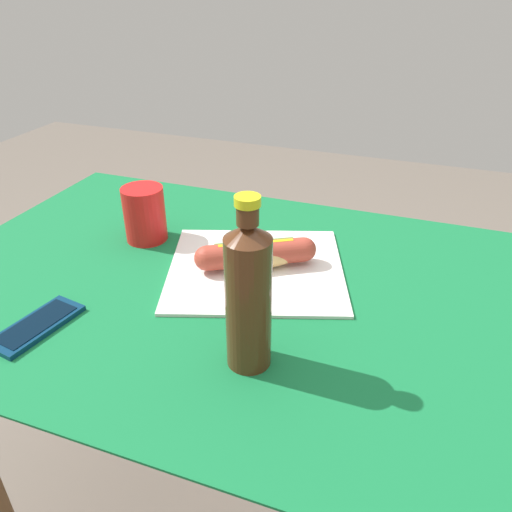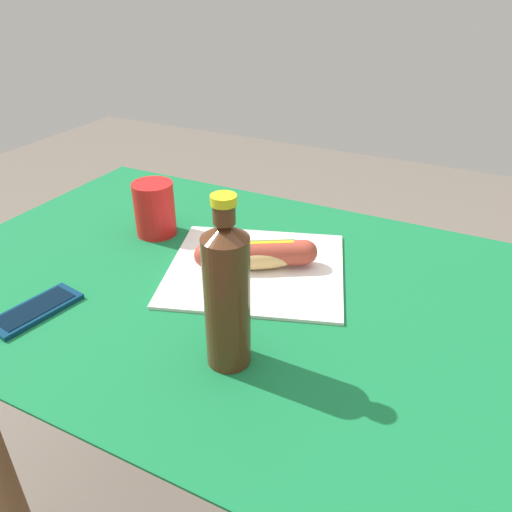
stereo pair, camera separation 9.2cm
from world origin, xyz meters
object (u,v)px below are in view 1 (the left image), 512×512
(soda_bottle, at_px, (248,295))
(drinking_cup, at_px, (145,214))
(cell_phone, at_px, (37,325))
(hot_dog, at_px, (256,254))

(soda_bottle, xyz_separation_m, drinking_cup, (-0.33, 0.28, -0.06))
(cell_phone, height_order, soda_bottle, soda_bottle)
(hot_dog, relative_size, drinking_cup, 1.79)
(hot_dog, xyz_separation_m, cell_phone, (-0.26, -0.28, -0.03))
(hot_dog, height_order, drinking_cup, drinking_cup)
(hot_dog, height_order, cell_phone, hot_dog)
(hot_dog, xyz_separation_m, soda_bottle, (0.08, -0.24, 0.08))
(soda_bottle, height_order, drinking_cup, soda_bottle)
(hot_dog, relative_size, soda_bottle, 0.79)
(hot_dog, bearing_deg, soda_bottle, -72.24)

